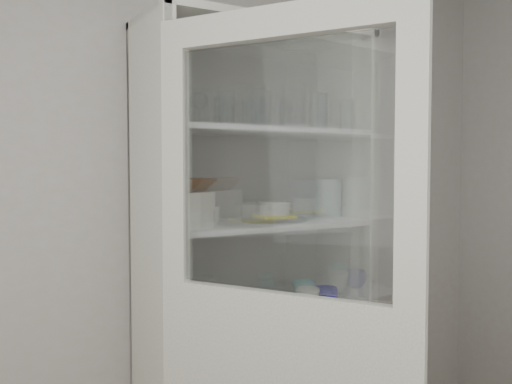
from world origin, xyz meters
TOP-DOWN VIEW (x-y plane):
  - wall_back at (0.00, 1.50)m, footprint 3.60×0.02m
  - pantry_cabinet at (0.20, 1.34)m, footprint 1.00×0.45m
  - cupboard_door at (-0.06, 0.67)m, footprint 0.51×0.79m
  - tumbler_0 at (-0.20, 1.14)m, footprint 0.09×0.09m
  - tumbler_1 at (-0.01, 1.15)m, footprint 0.07×0.07m
  - tumbler_2 at (0.20, 1.12)m, footprint 0.09×0.09m
  - tumbler_3 at (0.14, 1.13)m, footprint 0.09×0.09m
  - tumbler_4 at (0.42, 1.12)m, footprint 0.08×0.08m
  - tumbler_5 at (0.42, 1.13)m, footprint 0.08×0.08m
  - tumbler_6 at (0.61, 1.16)m, footprint 0.09×0.09m
  - tumbler_7 at (-0.14, 1.28)m, footprint 0.07×0.07m
  - tumbler_8 at (0.03, 1.27)m, footprint 0.07×0.07m
  - tumbler_9 at (0.18, 1.30)m, footprint 0.07×0.07m
  - tumbler_10 at (0.24, 1.28)m, footprint 0.09×0.09m
  - goblet_0 at (-0.13, 1.38)m, footprint 0.08×0.08m
  - goblet_1 at (-0.01, 1.39)m, footprint 0.08×0.08m
  - goblet_2 at (0.25, 1.36)m, footprint 0.07×0.07m
  - goblet_3 at (0.43, 1.40)m, footprint 0.07×0.07m
  - plate_stack_front at (-0.16, 1.21)m, footprint 0.23×0.23m
  - plate_stack_back at (-0.04, 1.37)m, footprint 0.20×0.20m
  - cream_bowl at (-0.16, 1.21)m, footprint 0.29×0.29m
  - terracotta_bowl at (-0.16, 1.21)m, footprint 0.27×0.27m
  - glass_platter at (0.27, 1.24)m, footprint 0.30×0.30m
  - yellow_trivet at (0.27, 1.24)m, footprint 0.17×0.17m
  - white_ramekin at (0.27, 1.24)m, footprint 0.15×0.15m
  - grey_bowl_stack at (0.61, 1.30)m, footprint 0.13×0.13m
  - mug_blue at (0.52, 1.19)m, footprint 0.13×0.13m
  - mug_teal at (0.48, 1.31)m, footprint 0.14×0.14m
  - mug_white at (0.41, 1.18)m, footprint 0.14×0.14m
  - teal_jar at (0.09, 1.33)m, footprint 0.08×0.08m
  - measuring_cups at (0.02, 1.18)m, footprint 0.10×0.10m
  - white_canister at (-0.21, 1.32)m, footprint 0.14×0.14m

SIDE VIEW (x-z plane):
  - cupboard_door at x=-0.06m, z-range -0.13..1.87m
  - measuring_cups at x=0.02m, z-range 0.86..0.90m
  - mug_blue at x=0.52m, z-range 0.86..0.95m
  - teal_jar at x=0.09m, z-range 0.86..0.96m
  - mug_white at x=0.41m, z-range 0.86..0.96m
  - mug_teal at x=0.48m, z-range 0.86..0.96m
  - white_canister at x=-0.21m, z-range 0.86..1.00m
  - pantry_cabinet at x=0.20m, z-range -0.11..1.99m
  - glass_platter at x=0.27m, z-range 1.26..1.28m
  - yellow_trivet at x=0.27m, z-range 1.28..1.29m
  - plate_stack_front at x=-0.16m, z-range 1.26..1.33m
  - plate_stack_back at x=-0.04m, z-range 1.26..1.33m
  - wall_back at x=0.00m, z-range 0.00..2.60m
  - white_ramekin at x=0.27m, z-range 1.29..1.35m
  - grey_bowl_stack at x=0.61m, z-range 1.26..1.44m
  - cream_bowl at x=-0.16m, z-range 1.33..1.40m
  - terracotta_bowl at x=-0.16m, z-range 1.40..1.45m
  - tumbler_8 at x=0.03m, z-range 1.66..1.79m
  - tumbler_9 at x=0.18m, z-range 1.66..1.79m
  - tumbler_7 at x=-0.14m, z-range 1.66..1.79m
  - tumbler_1 at x=-0.01m, z-range 1.66..1.79m
  - tumbler_6 at x=0.61m, z-range 1.66..1.80m
  - tumbler_10 at x=0.24m, z-range 1.66..1.80m
  - tumbler_0 at x=-0.20m, z-range 1.66..1.80m
  - tumbler_2 at x=0.20m, z-range 1.66..1.81m
  - tumbler_4 at x=0.42m, z-range 1.66..1.81m
  - tumbler_5 at x=0.42m, z-range 1.66..1.81m
  - tumbler_3 at x=0.14m, z-range 1.66..1.81m
  - goblet_2 at x=0.25m, z-range 1.66..1.82m
  - goblet_3 at x=0.43m, z-range 1.66..1.82m
  - goblet_1 at x=-0.01m, z-range 1.66..1.84m
  - goblet_0 at x=-0.13m, z-range 1.66..1.85m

